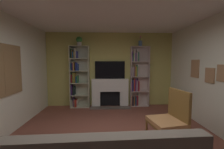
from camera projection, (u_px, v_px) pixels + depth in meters
wall_back_accent at (110, 70)px, 5.59m from camera, size 4.79×0.06×2.73m
fireplace at (110, 92)px, 5.51m from camera, size 1.44×0.54×1.03m
tv at (110, 70)px, 5.53m from camera, size 1.11×0.06×0.65m
bookshelf_left at (78, 77)px, 5.41m from camera, size 0.68×0.34×2.22m
bookshelf_right at (137, 78)px, 5.54m from camera, size 0.68×0.26×2.22m
potted_plant at (79, 41)px, 5.28m from camera, size 0.22×0.22×0.34m
vase_with_flowers at (140, 43)px, 5.38m from camera, size 0.13×0.13×0.37m
armchair at (171, 117)px, 3.00m from camera, size 0.71×0.73×1.08m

